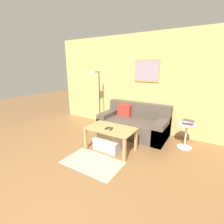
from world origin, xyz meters
The scene contains 10 objects.
wall_back centered at (0.00, 3.53, 1.28)m, with size 5.60×0.09×2.55m.
area_rug centered at (-0.11, 1.43, 0.00)m, with size 1.09×0.68×0.01m, color #C1B299.
couch centered at (-0.02, 3.07, 0.28)m, with size 1.72×0.88×0.80m.
coffee_table centered at (-0.08, 2.03, 0.41)m, with size 1.01×0.61×0.50m.
storage_bin centered at (-0.14, 2.01, 0.13)m, with size 0.59×0.38×0.25m.
floor_lamp centered at (-1.17, 3.02, 0.93)m, with size 0.27×0.51×1.60m.
side_table centered at (1.25, 2.97, 0.33)m, with size 0.36×0.36×0.55m.
book_stack centered at (1.26, 2.97, 0.60)m, with size 0.23×0.19×0.09m.
remote_control centered at (-0.03, 1.98, 0.51)m, with size 0.04×0.15×0.02m, color #232328.
cell_phone centered at (-0.13, 1.98, 0.50)m, with size 0.07×0.14×0.01m, color black.
Camera 1 is at (1.59, -0.64, 1.74)m, focal length 26.00 mm.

